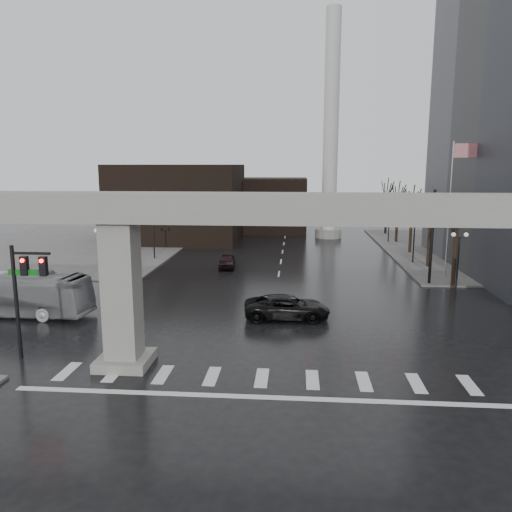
# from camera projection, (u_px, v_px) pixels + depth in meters

# --- Properties ---
(ground) EXTENTS (160.00, 160.00, 0.00)m
(ground) POSITION_uv_depth(u_px,v_px,m) (263.00, 369.00, 24.72)
(ground) COLOR black
(ground) RESTS_ON ground
(sidewalk_ne) EXTENTS (28.00, 36.00, 0.15)m
(sidewalk_ne) POSITION_uv_depth(u_px,v_px,m) (507.00, 251.00, 57.94)
(sidewalk_ne) COLOR slate
(sidewalk_ne) RESTS_ON ground
(sidewalk_nw) EXTENTS (28.00, 36.00, 0.15)m
(sidewalk_nw) POSITION_uv_depth(u_px,v_px,m) (74.00, 245.00, 62.06)
(sidewalk_nw) COLOR slate
(sidewalk_nw) RESTS_ON ground
(elevated_guideway) EXTENTS (48.00, 2.60, 8.70)m
(elevated_guideway) POSITION_uv_depth(u_px,v_px,m) (290.00, 232.00, 23.38)
(elevated_guideway) COLOR gray
(elevated_guideway) RESTS_ON ground
(building_far_left) EXTENTS (16.00, 14.00, 10.00)m
(building_far_left) POSITION_uv_depth(u_px,v_px,m) (179.00, 203.00, 66.10)
(building_far_left) COLOR black
(building_far_left) RESTS_ON ground
(building_far_mid) EXTENTS (10.00, 10.00, 8.00)m
(building_far_mid) POSITION_uv_depth(u_px,v_px,m) (273.00, 205.00, 75.13)
(building_far_mid) COLOR black
(building_far_mid) RESTS_ON ground
(smokestack) EXTENTS (3.60, 3.60, 30.00)m
(smokestack) POSITION_uv_depth(u_px,v_px,m) (331.00, 139.00, 66.93)
(smokestack) COLOR beige
(smokestack) RESTS_ON ground
(signal_mast_arm) EXTENTS (12.12, 0.43, 8.00)m
(signal_mast_arm) POSITION_uv_depth(u_px,v_px,m) (386.00, 216.00, 41.39)
(signal_mast_arm) COLOR black
(signal_mast_arm) RESTS_ON ground
(signal_left_pole) EXTENTS (2.30, 0.30, 6.00)m
(signal_left_pole) POSITION_uv_depth(u_px,v_px,m) (25.00, 283.00, 25.45)
(signal_left_pole) COLOR black
(signal_left_pole) RESTS_ON ground
(flagpole_assembly) EXTENTS (2.06, 0.12, 12.00)m
(flagpole_assembly) POSITION_uv_depth(u_px,v_px,m) (454.00, 193.00, 43.72)
(flagpole_assembly) COLOR silver
(flagpole_assembly) RESTS_ON ground
(lamp_right_0) EXTENTS (1.22, 0.32, 5.11)m
(lamp_right_0) POSITION_uv_depth(u_px,v_px,m) (458.00, 255.00, 36.75)
(lamp_right_0) COLOR black
(lamp_right_0) RESTS_ON ground
(lamp_right_1) EXTENTS (1.22, 0.32, 5.11)m
(lamp_right_1) POSITION_uv_depth(u_px,v_px,m) (414.00, 230.00, 50.47)
(lamp_right_1) COLOR black
(lamp_right_1) RESTS_ON ground
(lamp_right_2) EXTENTS (1.22, 0.32, 5.11)m
(lamp_right_2) POSITION_uv_depth(u_px,v_px,m) (389.00, 216.00, 64.20)
(lamp_right_2) COLOR black
(lamp_right_2) RESTS_ON ground
(lamp_left_0) EXTENTS (1.22, 0.32, 5.11)m
(lamp_left_0) POSITION_uv_depth(u_px,v_px,m) (103.00, 250.00, 38.89)
(lamp_left_0) COLOR black
(lamp_left_0) RESTS_ON ground
(lamp_left_1) EXTENTS (1.22, 0.32, 5.11)m
(lamp_left_1) POSITION_uv_depth(u_px,v_px,m) (153.00, 227.00, 52.61)
(lamp_left_1) COLOR black
(lamp_left_1) RESTS_ON ground
(lamp_left_2) EXTENTS (1.22, 0.32, 5.11)m
(lamp_left_2) POSITION_uv_depth(u_px,v_px,m) (183.00, 214.00, 66.34)
(lamp_left_2) COLOR black
(lamp_left_2) RESTS_ON ground
(tree_right_0) EXTENTS (1.09, 1.58, 7.50)m
(tree_right_0) POSITION_uv_depth(u_px,v_px,m) (455.00, 254.00, 40.73)
(tree_right_0) COLOR black
(tree_right_0) RESTS_ON ground
(tree_right_1) EXTENTS (1.09, 1.61, 7.67)m
(tree_right_1) POSITION_uv_depth(u_px,v_px,m) (430.00, 239.00, 48.56)
(tree_right_1) COLOR black
(tree_right_1) RESTS_ON ground
(tree_right_2) EXTENTS (1.10, 1.63, 7.85)m
(tree_right_2) POSITION_uv_depth(u_px,v_px,m) (411.00, 228.00, 56.39)
(tree_right_2) COLOR black
(tree_right_2) RESTS_ON ground
(tree_right_3) EXTENTS (1.11, 1.66, 8.02)m
(tree_right_3) POSITION_uv_depth(u_px,v_px,m) (397.00, 220.00, 64.22)
(tree_right_3) COLOR black
(tree_right_3) RESTS_ON ground
(tree_right_4) EXTENTS (1.12, 1.69, 8.19)m
(tree_right_4) POSITION_uv_depth(u_px,v_px,m) (386.00, 213.00, 72.05)
(tree_right_4) COLOR black
(tree_right_4) RESTS_ON ground
(pickup_truck) EXTENTS (5.73, 2.86, 1.56)m
(pickup_truck) POSITION_uv_depth(u_px,v_px,m) (287.00, 307.00, 32.72)
(pickup_truck) COLOR black
(pickup_truck) RESTS_ON ground
(city_bus) EXTENTS (10.86, 3.50, 2.97)m
(city_bus) POSITION_uv_depth(u_px,v_px,m) (13.00, 293.00, 33.46)
(city_bus) COLOR #959498
(city_bus) RESTS_ON ground
(far_car) EXTENTS (1.79, 3.88, 1.29)m
(far_car) POSITION_uv_depth(u_px,v_px,m) (227.00, 261.00, 48.97)
(far_car) COLOR black
(far_car) RESTS_ON ground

